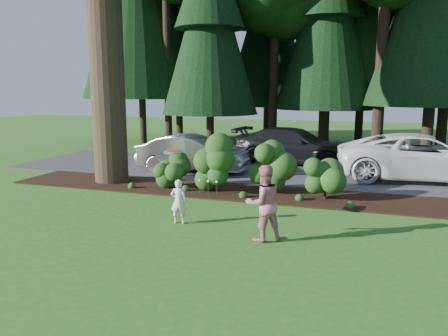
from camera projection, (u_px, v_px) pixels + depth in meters
name	position (u px, v px, depth m)	size (l,w,h in m)	color
ground	(188.00, 217.00, 12.06)	(80.00, 80.00, 0.00)	#2A621C
mulch_bed	(225.00, 191.00, 15.09)	(16.00, 2.50, 0.05)	black
driveway	(256.00, 170.00, 19.06)	(22.00, 6.00, 0.03)	#38383A
shrub_row	(246.00, 170.00, 14.61)	(6.53, 1.60, 1.61)	#244916
lily_cluster	(208.00, 182.00, 14.31)	(0.69, 0.09, 0.57)	#244916
car_silver_wagon	(193.00, 153.00, 18.56)	(1.65, 4.73, 1.56)	#B3B3B8
car_white_suv	(423.00, 157.00, 16.81)	(2.95, 6.41, 1.78)	white
car_dark_suv	(294.00, 146.00, 20.65)	(2.34, 5.75, 1.67)	black
child	(179.00, 202.00, 11.41)	(0.43, 0.28, 1.18)	white
adult	(263.00, 203.00, 10.05)	(0.87, 0.68, 1.79)	#AC1635
frisbee	(174.00, 151.00, 11.20)	(0.54, 0.54, 0.08)	teal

